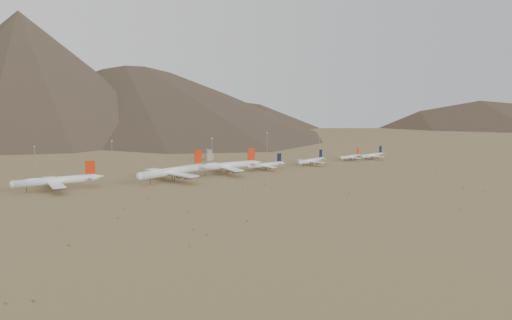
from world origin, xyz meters
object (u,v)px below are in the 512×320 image
narrowbody_a (266,165)px  widebody_east (226,166)px  widebody_west (55,181)px  widebody_centre (172,171)px  narrowbody_b (312,161)px  control_tower (209,155)px

narrowbody_a → widebody_east: bearing=174.4°
widebody_west → widebody_east: bearing=-0.3°
widebody_centre → narrowbody_a: 100.01m
narrowbody_b → narrowbody_a: bearing=163.7°
widebody_west → widebody_east: size_ratio=0.97×
widebody_west → narrowbody_b: 248.76m
widebody_centre → control_tower: (80.82, 94.04, -2.79)m
widebody_west → narrowbody_b: (248.71, -4.54, -2.40)m
widebody_east → narrowbody_b: bearing=-0.9°
widebody_east → narrowbody_b: size_ratio=1.66×
widebody_centre → control_tower: widebody_centre is taller
narrowbody_a → control_tower: (-18.97, 88.14, 0.47)m
widebody_west → control_tower: size_ratio=5.89×
widebody_centre → control_tower: size_ratio=6.40×
widebody_west → widebody_centre: bearing=-5.3°
widebody_east → narrowbody_a: (43.76, -1.02, -2.60)m
widebody_centre → widebody_east: (56.02, 6.93, -0.66)m
widebody_centre → control_tower: bearing=32.4°
widebody_west → narrowbody_b: size_ratio=1.61×
widebody_west → widebody_centre: (93.02, -10.39, 0.88)m
widebody_east → control_tower: widebody_east is taller
narrowbody_b → widebody_east: bearing=163.2°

